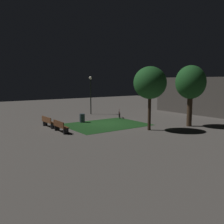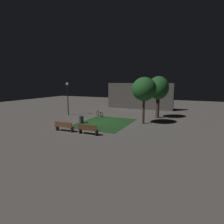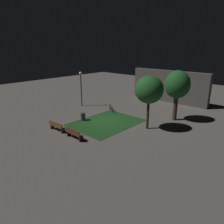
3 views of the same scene
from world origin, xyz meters
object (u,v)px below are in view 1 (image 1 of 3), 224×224
Objects in this scene: bench_by_lamp at (48,121)px; lamp_post_plaza_east at (91,88)px; bicycle at (119,115)px; tree_back_left at (150,83)px; tree_back_right at (191,83)px; trash_bin at (82,118)px; bench_front_left at (60,126)px.

lamp_post_plaza_east is (-4.85, 6.96, 2.48)m from bench_by_lamp.
bicycle reaches higher than bench_by_lamp.
tree_back_left is 4.02m from tree_back_right.
tree_back_right is 1.18× the size of lamp_post_plaza_east.
bench_by_lamp is 0.36× the size of tree_back_right.
bench_by_lamp is 12.27m from tree_back_right.
bench_by_lamp is 3.46m from trash_bin.
bench_front_left is 0.42× the size of lamp_post_plaza_east.
lamp_post_plaza_east is 5.11m from bicycle.
tree_back_left is at bearing 22.76° from trash_bin.
bench_by_lamp is at bearing -133.46° from tree_back_left.
trash_bin is (4.41, -3.52, -2.56)m from lamp_post_plaza_east.
tree_back_right reaches higher than tree_back_left.
tree_back_right is (3.93, 9.96, 3.16)m from bench_front_left.
bench_by_lamp is 2.26× the size of trash_bin.
bench_by_lamp is 0.37× the size of tree_back_left.
trash_bin is at bearing -88.56° from bicycle.
bench_front_left is at bearing -111.54° from tree_back_right.
tree_back_right reaches higher than bench_by_lamp.
tree_back_right is (6.43, 9.96, 3.16)m from bench_by_lamp.
trash_bin is (-0.44, 3.43, -0.08)m from bench_by_lamp.
tree_back_right is at bearing 14.89° from lamp_post_plaza_east.
tree_back_left is 7.30m from bicycle.
trash_bin is at bearing 97.38° from bench_by_lamp.
tree_back_left is at bearing -5.15° from lamp_post_plaza_east.
trash_bin is (-2.95, 3.43, -0.08)m from bench_front_left.
trash_bin is (-6.14, -2.57, -3.25)m from tree_back_left.
trash_bin is at bearing 130.64° from bench_front_left.
bench_by_lamp is 7.85m from bicycle.
tree_back_right is 11.70m from lamp_post_plaza_east.
tree_back_left is 3.48× the size of bicycle.
tree_back_right is 3.61× the size of bicycle.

